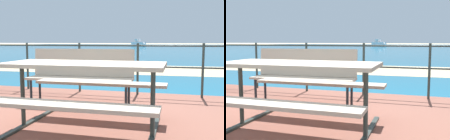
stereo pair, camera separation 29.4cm
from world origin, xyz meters
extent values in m
plane|color=beige|center=(0.00, 0.00, 0.00)|extent=(240.00, 240.00, 0.00)
cube|color=brown|center=(0.00, 0.00, 0.03)|extent=(6.40, 5.20, 0.06)
cube|color=#196B8E|center=(0.00, 40.00, 0.01)|extent=(90.00, 90.00, 0.01)
cube|color=tan|center=(0.00, 7.36, 0.01)|extent=(54.08, 5.07, 0.01)
cube|color=tan|center=(0.35, 0.12, 0.83)|extent=(1.77, 0.77, 0.04)
cube|color=tan|center=(0.35, -0.51, 0.52)|extent=(1.76, 0.27, 0.04)
cube|color=tan|center=(0.34, 0.75, 0.52)|extent=(1.76, 0.27, 0.04)
cylinder|color=#2D3833|center=(-0.41, 0.11, 0.44)|extent=(0.05, 0.05, 0.77)
cube|color=#2D3833|center=(-0.41, 0.11, 0.07)|extent=(0.07, 1.52, 0.03)
cylinder|color=#2D3833|center=(1.11, 0.12, 0.44)|extent=(0.05, 0.05, 0.77)
cube|color=#2D3833|center=(1.11, 0.12, 0.07)|extent=(0.07, 1.52, 0.03)
cube|color=tan|center=(-0.18, 1.33, 0.48)|extent=(1.72, 0.48, 0.04)
cube|color=tan|center=(-0.18, 1.51, 0.73)|extent=(1.71, 0.15, 0.45)
cylinder|color=#1E2328|center=(-0.94, 1.15, 0.27)|extent=(0.04, 0.04, 0.42)
cylinder|color=#1E2328|center=(-0.95, 1.45, 0.27)|extent=(0.04, 0.04, 0.42)
cylinder|color=#1E2328|center=(0.60, 1.22, 0.27)|extent=(0.04, 0.04, 0.42)
cylinder|color=#1E2328|center=(0.59, 1.52, 0.27)|extent=(0.04, 0.04, 0.42)
cylinder|color=#2D3833|center=(-1.77, 2.39, 0.55)|extent=(0.04, 0.04, 0.98)
cylinder|color=#2D3833|center=(-0.59, 2.39, 0.55)|extent=(0.04, 0.04, 0.98)
cylinder|color=#2D3833|center=(0.59, 2.39, 0.55)|extent=(0.04, 0.04, 0.98)
cylinder|color=#2D3833|center=(1.77, 2.39, 0.55)|extent=(0.04, 0.04, 0.98)
cylinder|color=#2D3833|center=(0.00, 2.39, 0.99)|extent=(5.90, 0.03, 0.03)
cylinder|color=#2D3833|center=(0.00, 2.39, 0.60)|extent=(5.90, 0.03, 0.03)
cube|color=silver|center=(-7.54, 54.62, 0.44)|extent=(3.77, 4.70, 0.85)
cube|color=silver|center=(-7.75, 54.92, 1.18)|extent=(1.38, 1.54, 0.63)
cone|color=silver|center=(-5.97, 52.39, 0.44)|extent=(0.91, 0.85, 0.77)
camera|label=1|loc=(1.37, -2.60, 1.08)|focal=42.60mm
camera|label=2|loc=(1.66, -2.52, 1.08)|focal=42.60mm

